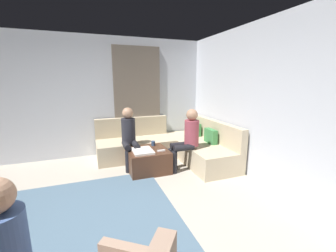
{
  "coord_description": "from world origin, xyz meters",
  "views": [
    {
      "loc": [
        2.27,
        0.19,
        1.74
      ],
      "look_at": [
        -1.63,
        1.63,
        0.85
      ],
      "focal_mm": 23.07,
      "sensor_mm": 36.0,
      "label": 1
    }
  ],
  "objects_px": {
    "sectional_couch": "(171,146)",
    "ottoman": "(148,160)",
    "person_on_couch_back": "(187,137)",
    "coffee_mug": "(153,143)",
    "person_on_couch_side": "(129,135)",
    "game_remote": "(161,151)"
  },
  "relations": [
    {
      "from": "coffee_mug",
      "to": "game_remote",
      "type": "bearing_deg",
      "value": 5.71
    },
    {
      "from": "sectional_couch",
      "to": "person_on_couch_back",
      "type": "distance_m",
      "value": 0.79
    },
    {
      "from": "game_remote",
      "to": "person_on_couch_side",
      "type": "distance_m",
      "value": 0.75
    },
    {
      "from": "person_on_couch_side",
      "to": "sectional_couch",
      "type": "bearing_deg",
      "value": -171.27
    },
    {
      "from": "coffee_mug",
      "to": "person_on_couch_back",
      "type": "relative_size",
      "value": 0.08
    },
    {
      "from": "coffee_mug",
      "to": "person_on_couch_side",
      "type": "relative_size",
      "value": 0.08
    },
    {
      "from": "sectional_couch",
      "to": "coffee_mug",
      "type": "bearing_deg",
      "value": -62.61
    },
    {
      "from": "sectional_couch",
      "to": "person_on_couch_back",
      "type": "relative_size",
      "value": 2.12
    },
    {
      "from": "person_on_couch_back",
      "to": "coffee_mug",
      "type": "bearing_deg",
      "value": 52.08
    },
    {
      "from": "game_remote",
      "to": "person_on_couch_back",
      "type": "height_order",
      "value": "person_on_couch_back"
    },
    {
      "from": "ottoman",
      "to": "coffee_mug",
      "type": "bearing_deg",
      "value": 140.71
    },
    {
      "from": "ottoman",
      "to": "person_on_couch_back",
      "type": "height_order",
      "value": "person_on_couch_back"
    },
    {
      "from": "sectional_couch",
      "to": "coffee_mug",
      "type": "distance_m",
      "value": 0.59
    },
    {
      "from": "sectional_couch",
      "to": "person_on_couch_back",
      "type": "height_order",
      "value": "person_on_couch_back"
    },
    {
      "from": "game_remote",
      "to": "coffee_mug",
      "type": "bearing_deg",
      "value": -174.29
    },
    {
      "from": "ottoman",
      "to": "person_on_couch_back",
      "type": "relative_size",
      "value": 0.63
    },
    {
      "from": "sectional_couch",
      "to": "ottoman",
      "type": "distance_m",
      "value": 0.84
    },
    {
      "from": "sectional_couch",
      "to": "game_remote",
      "type": "height_order",
      "value": "sectional_couch"
    },
    {
      "from": "ottoman",
      "to": "person_on_couch_side",
      "type": "relative_size",
      "value": 0.63
    },
    {
      "from": "person_on_couch_back",
      "to": "person_on_couch_side",
      "type": "height_order",
      "value": "same"
    },
    {
      "from": "ottoman",
      "to": "game_remote",
      "type": "bearing_deg",
      "value": 50.71
    },
    {
      "from": "coffee_mug",
      "to": "person_on_couch_side",
      "type": "height_order",
      "value": "person_on_couch_side"
    }
  ]
}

